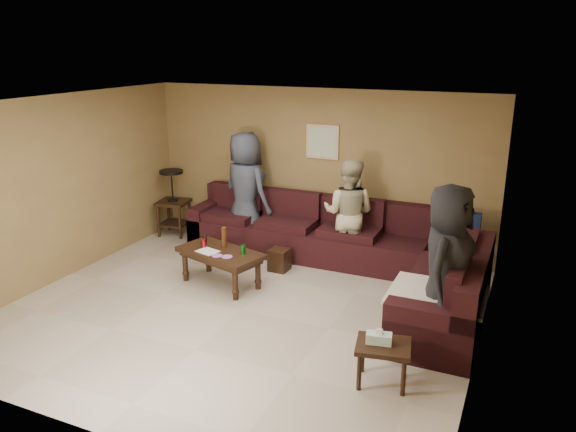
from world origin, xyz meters
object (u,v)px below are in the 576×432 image
(sectional_sofa, at_px, (344,254))
(side_table_right, at_px, (382,349))
(person_middle, at_px, (348,213))
(person_right, at_px, (447,267))
(end_table_left, at_px, (173,201))
(waste_bin, at_px, (279,260))
(person_left, at_px, (246,190))
(coffee_table, at_px, (220,256))

(sectional_sofa, relative_size, side_table_right, 8.00)
(person_middle, distance_m, person_right, 2.38)
(end_table_left, relative_size, person_right, 0.62)
(end_table_left, xyz_separation_m, waste_bin, (2.30, -0.71, -0.43))
(end_table_left, relative_size, side_table_right, 1.92)
(side_table_right, bearing_deg, sectional_sofa, 116.33)
(sectional_sofa, distance_m, end_table_left, 3.27)
(person_left, height_order, person_middle, person_left)
(coffee_table, bearing_deg, waste_bin, 56.68)
(sectional_sofa, xyz_separation_m, coffee_table, (-1.43, -0.95, 0.09))
(side_table_right, bearing_deg, end_table_left, 146.78)
(coffee_table, height_order, end_table_left, end_table_left)
(waste_bin, bearing_deg, person_right, -24.98)
(sectional_sofa, xyz_separation_m, person_right, (1.55, -1.32, 0.57))
(end_table_left, distance_m, person_left, 1.43)
(side_table_right, relative_size, waste_bin, 1.82)
(coffee_table, height_order, person_right, person_right)
(sectional_sofa, bearing_deg, person_right, -40.52)
(coffee_table, xyz_separation_m, side_table_right, (2.58, -1.38, -0.04))
(person_middle, bearing_deg, coffee_table, 43.98)
(coffee_table, bearing_deg, sectional_sofa, 33.70)
(side_table_right, height_order, person_right, person_right)
(side_table_right, height_order, person_left, person_left)
(waste_bin, bearing_deg, sectional_sofa, 10.83)
(sectional_sofa, bearing_deg, coffee_table, -146.30)
(sectional_sofa, xyz_separation_m, person_middle, (-0.09, 0.40, 0.47))
(coffee_table, height_order, side_table_right, coffee_table)
(waste_bin, relative_size, person_middle, 0.20)
(waste_bin, relative_size, person_left, 0.17)
(person_left, bearing_deg, person_right, 171.34)
(side_table_right, relative_size, person_right, 0.33)
(waste_bin, xyz_separation_m, person_right, (2.47, -1.15, 0.74))
(side_table_right, xyz_separation_m, person_right, (0.40, 1.00, 0.52))
(waste_bin, bearing_deg, person_left, 142.00)
(coffee_table, xyz_separation_m, end_table_left, (-1.79, 1.49, 0.17))
(side_table_right, height_order, waste_bin, side_table_right)
(sectional_sofa, relative_size, end_table_left, 4.16)
(person_left, height_order, person_right, person_left)
(sectional_sofa, height_order, end_table_left, end_table_left)
(waste_bin, relative_size, person_right, 0.18)
(person_left, bearing_deg, waste_bin, 162.18)
(sectional_sofa, height_order, waste_bin, sectional_sofa)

